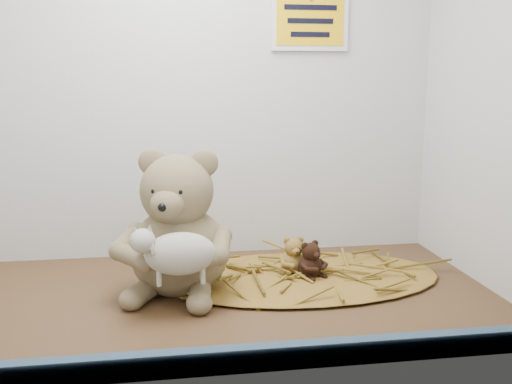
{
  "coord_description": "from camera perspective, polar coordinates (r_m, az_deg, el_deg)",
  "views": [
    {
      "loc": [
        -3.23,
        -104.59,
        41.16
      ],
      "look_at": [
        13.02,
        1.26,
        20.42
      ],
      "focal_mm": 40.0,
      "sensor_mm": 36.0,
      "label": 1
    }
  ],
  "objects": [
    {
      "name": "main_teddy",
      "position": [
        1.12,
        -7.74,
        -2.99
      ],
      "size": [
        29.46,
        30.29,
        28.66
      ],
      "primitive_type": null,
      "rotation": [
        0.0,
        0.0,
        -0.31
      ],
      "color": "#8B7855",
      "rests_on": "shelf_floor"
    },
    {
      "name": "mini_teddy_tan",
      "position": [
        1.22,
        3.78,
        -6.2
      ],
      "size": [
        6.71,
        7.06,
        8.03
      ],
      "primitive_type": null,
      "rotation": [
        0.0,
        0.0,
        0.04
      ],
      "color": "olive",
      "rests_on": "straw_bed"
    },
    {
      "name": "straw_bed",
      "position": [
        1.23,
        4.57,
        -8.41
      ],
      "size": [
        59.63,
        34.62,
        1.15
      ],
      "primitive_type": "ellipsoid",
      "color": "brown",
      "rests_on": "shelf_floor"
    },
    {
      "name": "alcove_shell",
      "position": [
        1.14,
        -7.28,
        12.81
      ],
      "size": [
        120.4,
        60.2,
        90.4
      ],
      "color": "#422916",
      "rests_on": "ground"
    },
    {
      "name": "wall_sign",
      "position": [
        1.39,
        5.4,
        16.64
      ],
      "size": [
        16.0,
        1.2,
        11.0
      ],
      "primitive_type": "cube",
      "color": "#DDA40B",
      "rests_on": "back_wall"
    },
    {
      "name": "front_rail",
      "position": [
        0.85,
        -5.82,
        -16.52
      ],
      "size": [
        119.28,
        2.2,
        3.6
      ],
      "primitive_type": "cube",
      "color": "#334F61",
      "rests_on": "shelf_floor"
    },
    {
      "name": "toy_lamb",
      "position": [
        1.03,
        -7.58,
        -6.14
      ],
      "size": [
        16.81,
        10.26,
        10.86
      ],
      "primitive_type": null,
      "color": "#AFAC9D",
      "rests_on": "main_teddy"
    },
    {
      "name": "mini_teddy_brown",
      "position": [
        1.2,
        5.45,
        -6.58
      ],
      "size": [
        8.65,
        8.79,
        7.78
      ],
      "primitive_type": null,
      "rotation": [
        0.0,
        0.0,
        0.49
      ],
      "color": "black",
      "rests_on": "straw_bed"
    }
  ]
}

